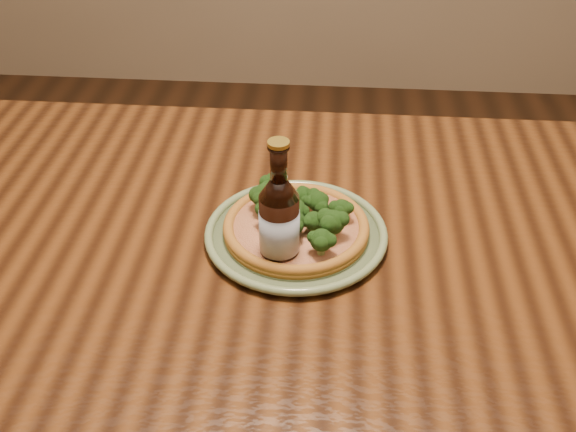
# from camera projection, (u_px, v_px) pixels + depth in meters

# --- Properties ---
(table) EXTENTS (1.60, 0.90, 0.75)m
(table) POSITION_uv_depth(u_px,v_px,m) (292.00, 285.00, 1.14)
(table) COLOR #4A270F
(table) RESTS_ON ground
(plate) EXTENTS (0.30, 0.30, 0.02)m
(plate) POSITION_uv_depth(u_px,v_px,m) (296.00, 234.00, 1.08)
(plate) COLOR #697D56
(plate) RESTS_ON table
(pizza) EXTENTS (0.23, 0.23, 0.07)m
(pizza) POSITION_uv_depth(u_px,v_px,m) (296.00, 223.00, 1.07)
(pizza) COLOR #9C6523
(pizza) RESTS_ON plate
(beer_bottle) EXTENTS (0.06, 0.06, 0.22)m
(beer_bottle) POSITION_uv_depth(u_px,v_px,m) (279.00, 223.00, 0.99)
(beer_bottle) COLOR black
(beer_bottle) RESTS_ON table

